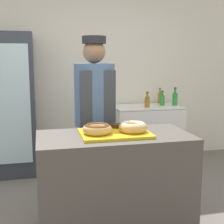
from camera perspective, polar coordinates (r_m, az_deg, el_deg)
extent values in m
cube|color=silver|center=(4.69, -5.70, 7.32)|extent=(8.00, 0.06, 2.70)
cube|color=#4C4742|center=(2.81, 0.48, -13.13)|extent=(1.31, 0.66, 0.90)
cube|color=yellow|center=(2.66, 0.49, -3.92)|extent=(0.59, 0.44, 0.02)
torus|color=tan|center=(2.60, -2.71, -3.16)|extent=(0.25, 0.25, 0.07)
torus|color=brown|center=(2.59, -2.71, -2.72)|extent=(0.22, 0.22, 0.05)
torus|color=tan|center=(2.67, 3.85, -2.82)|extent=(0.25, 0.25, 0.07)
torus|color=beige|center=(2.67, 3.86, -2.39)|extent=(0.22, 0.22, 0.05)
cube|color=#382111|center=(2.80, -1.54, -2.66)|extent=(0.09, 0.09, 0.03)
cube|color=#382111|center=(2.83, 0.92, -2.53)|extent=(0.09, 0.09, 0.03)
cylinder|color=#4C4C51|center=(3.41, -3.10, -9.40)|extent=(0.30, 0.30, 0.85)
cylinder|color=#4C6B99|center=(3.24, -3.22, 3.20)|extent=(0.42, 0.42, 0.64)
cube|color=#383D47|center=(3.13, -2.53, -4.79)|extent=(0.36, 0.02, 1.35)
sphere|color=#936B4C|center=(3.22, -3.29, 10.93)|extent=(0.23, 0.23, 0.23)
cylinder|color=#232328|center=(3.22, -3.32, 13.04)|extent=(0.24, 0.24, 0.08)
cube|color=#333842|center=(4.35, -17.71, 1.25)|extent=(0.58, 0.57, 1.87)
cube|color=silver|center=(4.05, -18.05, 1.18)|extent=(0.48, 0.02, 1.50)
cube|color=white|center=(4.69, 6.34, -4.09)|extent=(0.98, 0.59, 0.86)
cube|color=gray|center=(4.61, 6.43, 0.84)|extent=(0.98, 0.59, 0.01)
cylinder|color=#99661E|center=(4.47, 6.45, 1.81)|extent=(0.07, 0.07, 0.15)
cylinder|color=#99661E|center=(4.46, 6.48, 3.16)|extent=(0.03, 0.03, 0.06)
cylinder|color=black|center=(4.45, 6.48, 3.63)|extent=(0.04, 0.04, 0.01)
cylinder|color=#99661E|center=(4.92, 8.73, 2.54)|extent=(0.06, 0.06, 0.16)
cylinder|color=#99661E|center=(4.90, 8.77, 3.86)|extent=(0.03, 0.03, 0.06)
cylinder|color=black|center=(4.90, 8.78, 4.29)|extent=(0.03, 0.03, 0.01)
cylinder|color=#2D8C38|center=(4.71, 9.16, 2.12)|extent=(0.07, 0.07, 0.15)
cylinder|color=#2D8C38|center=(4.70, 9.19, 3.36)|extent=(0.03, 0.03, 0.06)
cylinder|color=black|center=(4.70, 9.20, 3.78)|extent=(0.04, 0.04, 0.01)
cylinder|color=#2D8C38|center=(4.74, 11.43, 2.30)|extent=(0.08, 0.08, 0.18)
cylinder|color=#2D8C38|center=(4.72, 11.48, 3.82)|extent=(0.03, 0.03, 0.07)
cylinder|color=black|center=(4.72, 11.50, 4.34)|extent=(0.04, 0.04, 0.01)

